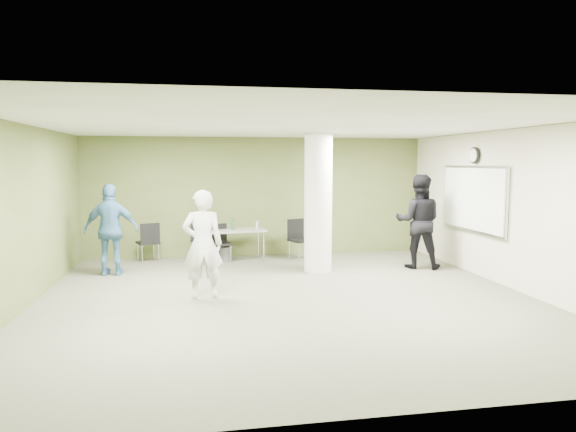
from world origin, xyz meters
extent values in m
plane|color=#5A5A47|center=(0.00, 0.00, 0.00)|extent=(8.00, 8.00, 0.00)
plane|color=white|center=(0.00, 0.00, 2.80)|extent=(8.00, 8.00, 0.00)
cube|color=#505D2C|center=(0.00, 4.00, 1.40)|extent=(8.00, 2.80, 0.02)
cube|color=#505D2C|center=(-4.00, 0.00, 1.40)|extent=(0.02, 8.00, 2.80)
cube|color=beige|center=(4.00, 0.00, 1.40)|extent=(0.02, 8.00, 2.80)
cylinder|color=silver|center=(1.00, 2.00, 1.40)|extent=(0.56, 0.56, 2.80)
cube|color=silver|center=(3.93, 1.20, 1.50)|extent=(0.04, 2.30, 1.30)
cube|color=white|center=(3.91, 1.20, 1.50)|extent=(0.02, 2.20, 1.20)
cylinder|color=black|center=(3.93, 1.20, 2.35)|extent=(0.05, 0.32, 0.32)
cylinder|color=white|center=(3.90, 1.20, 2.35)|extent=(0.02, 0.26, 0.26)
cube|color=gray|center=(-0.67, 3.33, 0.70)|extent=(1.57, 0.82, 0.04)
cylinder|color=silver|center=(-1.32, 2.99, 0.34)|extent=(0.04, 0.04, 0.68)
cylinder|color=silver|center=(0.03, 3.15, 0.34)|extent=(0.04, 0.04, 0.68)
cylinder|color=silver|center=(-1.38, 3.52, 0.34)|extent=(0.04, 0.04, 0.68)
cylinder|color=silver|center=(-0.03, 3.67, 0.34)|extent=(0.04, 0.04, 0.68)
cylinder|color=#1C5631|center=(-0.64, 3.36, 0.84)|extent=(0.07, 0.07, 0.25)
cylinder|color=#B2B2B7|center=(-0.09, 3.37, 0.80)|extent=(0.06, 0.06, 0.18)
cylinder|color=#4C4C4C|center=(-0.81, 3.37, 0.16)|extent=(0.29, 0.29, 0.33)
cube|color=black|center=(-2.51, 3.60, 0.43)|extent=(0.57, 0.57, 0.05)
cube|color=black|center=(-2.44, 3.41, 0.67)|extent=(0.41, 0.19, 0.43)
cylinder|color=silver|center=(-2.41, 3.84, 0.21)|extent=(0.02, 0.02, 0.41)
cylinder|color=silver|center=(-2.75, 3.71, 0.21)|extent=(0.02, 0.02, 0.41)
cylinder|color=silver|center=(-2.28, 3.50, 0.21)|extent=(0.02, 0.02, 0.41)
cylinder|color=silver|center=(-2.62, 3.37, 0.21)|extent=(0.02, 0.02, 0.41)
cube|color=black|center=(-1.32, 3.65, 0.46)|extent=(0.52, 0.52, 0.05)
cube|color=black|center=(-1.34, 3.43, 0.72)|extent=(0.46, 0.09, 0.46)
cylinder|color=silver|center=(-1.10, 3.82, 0.22)|extent=(0.02, 0.02, 0.44)
cylinder|color=silver|center=(-1.49, 3.87, 0.22)|extent=(0.02, 0.02, 0.44)
cylinder|color=silver|center=(-1.15, 3.43, 0.22)|extent=(0.02, 0.02, 0.44)
cylinder|color=silver|center=(-1.54, 3.48, 0.22)|extent=(0.02, 0.02, 0.44)
cube|color=black|center=(-0.91, 3.29, 0.41)|extent=(0.51, 0.51, 0.05)
cube|color=black|center=(-0.96, 3.47, 0.64)|extent=(0.40, 0.14, 0.41)
cylinder|color=silver|center=(-1.03, 3.08, 0.20)|extent=(0.02, 0.02, 0.39)
cylinder|color=silver|center=(-0.70, 3.17, 0.20)|extent=(0.02, 0.02, 0.39)
cylinder|color=silver|center=(-1.12, 3.41, 0.20)|extent=(0.02, 0.02, 0.39)
cylinder|color=silver|center=(-0.79, 3.50, 0.20)|extent=(0.02, 0.02, 0.39)
cube|color=black|center=(0.90, 3.25, 0.45)|extent=(0.60, 0.60, 0.05)
cube|color=black|center=(0.81, 3.44, 0.69)|extent=(0.42, 0.21, 0.45)
cylinder|color=silver|center=(0.80, 3.00, 0.21)|extent=(0.02, 0.02, 0.43)
cylinder|color=silver|center=(1.15, 3.16, 0.21)|extent=(0.02, 0.02, 0.43)
cylinder|color=silver|center=(0.65, 3.35, 0.21)|extent=(0.02, 0.02, 0.43)
cylinder|color=silver|center=(0.99, 3.50, 0.21)|extent=(0.02, 0.02, 0.43)
imported|color=silver|center=(-1.33, 0.28, 0.89)|extent=(0.66, 0.45, 1.78)
imported|color=black|center=(3.14, 1.94, 0.98)|extent=(1.16, 1.05, 1.96)
imported|color=#39678D|center=(-3.08, 2.33, 0.90)|extent=(1.10, 0.55, 1.80)
camera|label=1|loc=(-1.40, -8.07, 2.22)|focal=32.00mm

